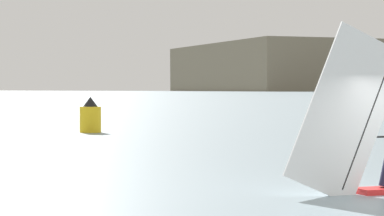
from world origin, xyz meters
The scene contains 2 objects.
windsurfer centered at (-0.86, 1.53, 1.05)m, with size 3.93×1.33×4.15m.
channel_buoy centered at (-7.25, 27.64, 0.80)m, with size 1.08×1.08×1.81m.
Camera 1 is at (-6.35, -15.94, 2.20)m, focal length 80.30 mm.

